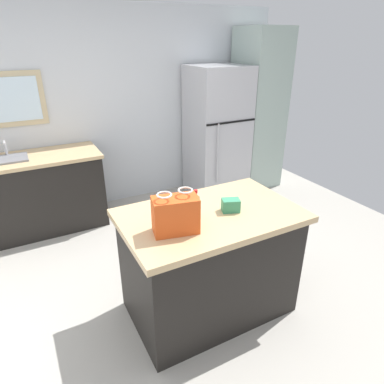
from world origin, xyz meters
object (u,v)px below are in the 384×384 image
kitchen_island (209,262)px  refrigerator (217,132)px  small_box (231,205)px  tall_cabinet (258,111)px  shopping_bag (175,215)px  bottle (196,205)px

kitchen_island → refrigerator: 2.49m
kitchen_island → small_box: 0.53m
tall_cabinet → small_box: 2.83m
tall_cabinet → small_box: (-1.89, -2.10, -0.16)m
refrigerator → shopping_bag: bearing=-127.7°
refrigerator → shopping_bag: (-1.68, -2.17, 0.15)m
tall_cabinet → bottle: bearing=-136.5°
tall_cabinet → bottle: size_ratio=10.53×
kitchen_island → bottle: 0.57m
refrigerator → small_box: size_ratio=13.64×
shopping_bag → bottle: 0.25m
shopping_bag → bottle: (0.22, 0.12, -0.03)m
tall_cabinet → bottle: tall_cabinet is taller
small_box → bottle: size_ratio=0.61×
shopping_bag → tall_cabinet: bearing=42.3°
bottle → refrigerator: bearing=54.5°
refrigerator → tall_cabinet: bearing=0.0°
kitchen_island → bottle: size_ratio=6.29×
kitchen_island → small_box: size_ratio=10.28×
shopping_bag → bottle: bearing=28.5°
tall_cabinet → kitchen_island: bearing=-134.7°
small_box → refrigerator: bearing=60.5°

